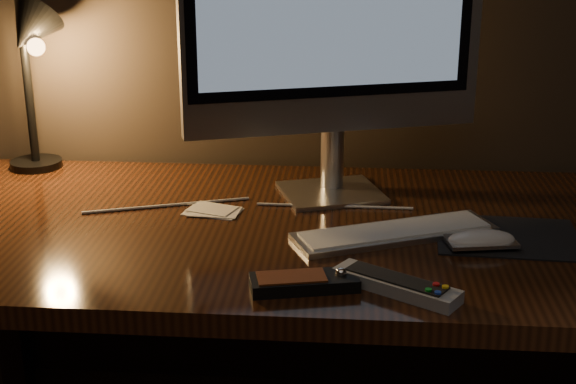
# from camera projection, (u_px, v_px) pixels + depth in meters

# --- Properties ---
(desk) EXTENTS (1.60, 0.75, 0.75)m
(desk) POSITION_uv_depth(u_px,v_px,m) (304.00, 271.00, 1.63)
(desk) COLOR #34190B
(desk) RESTS_ON ground
(monitor) EXTENTS (0.59, 0.24, 0.64)m
(monitor) POSITION_uv_depth(u_px,v_px,m) (334.00, 11.00, 1.55)
(monitor) COLOR silver
(monitor) RESTS_ON desk
(keyboard) EXTENTS (0.39, 0.25, 0.01)m
(keyboard) POSITION_uv_depth(u_px,v_px,m) (395.00, 232.00, 1.46)
(keyboard) COLOR silver
(keyboard) RESTS_ON desk
(mousepad) EXTENTS (0.27, 0.22, 0.00)m
(mousepad) POSITION_uv_depth(u_px,v_px,m) (508.00, 236.00, 1.45)
(mousepad) COLOR black
(mousepad) RESTS_ON desk
(mouse) EXTENTS (0.13, 0.08, 0.02)m
(mouse) POSITION_uv_depth(u_px,v_px,m) (481.00, 242.00, 1.40)
(mouse) COLOR white
(mouse) RESTS_ON desk
(media_remote) EXTENTS (0.18, 0.10, 0.03)m
(media_remote) POSITION_uv_depth(u_px,v_px,m) (304.00, 282.00, 1.25)
(media_remote) COLOR black
(media_remote) RESTS_ON desk
(tv_remote) EXTENTS (0.20, 0.15, 0.03)m
(tv_remote) POSITION_uv_depth(u_px,v_px,m) (396.00, 284.00, 1.24)
(tv_remote) COLOR #9CA0A2
(tv_remote) RESTS_ON desk
(papers) EXTENTS (0.12, 0.09, 0.01)m
(papers) POSITION_uv_depth(u_px,v_px,m) (213.00, 211.00, 1.58)
(papers) COLOR white
(papers) RESTS_ON desk
(desk_lamp) EXTENTS (0.18, 0.20, 0.40)m
(desk_lamp) POSITION_uv_depth(u_px,v_px,m) (30.00, 55.00, 1.74)
(desk_lamp) COLOR black
(desk_lamp) RESTS_ON desk
(cable) EXTENTS (0.64, 0.09, 0.01)m
(cable) POSITION_uv_depth(u_px,v_px,m) (250.00, 208.00, 1.59)
(cable) COLOR white
(cable) RESTS_ON desk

